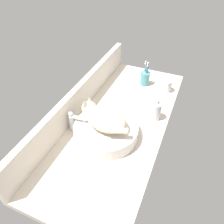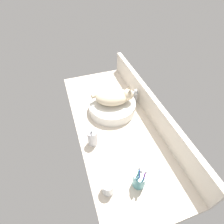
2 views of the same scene
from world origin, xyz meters
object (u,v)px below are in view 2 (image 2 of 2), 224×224
(sink_basin, at_px, (112,106))
(soap_dispenser, at_px, (93,137))
(toothbrush_cup, at_px, (139,180))
(water_glass, at_px, (108,187))
(cat, at_px, (114,96))
(faucet, at_px, (134,96))

(sink_basin, bearing_deg, soap_dispenser, -40.32)
(soap_dispenser, xyz_separation_m, toothbrush_cup, (0.35, 0.17, -0.00))
(soap_dispenser, distance_m, toothbrush_cup, 0.39)
(sink_basin, distance_m, soap_dispenser, 0.34)
(soap_dispenser, xyz_separation_m, water_glass, (0.33, 0.00, -0.02))
(water_glass, bearing_deg, toothbrush_cup, 82.28)
(cat, bearing_deg, sink_basin, -100.75)
(cat, xyz_separation_m, soap_dispenser, (0.26, -0.24, -0.08))
(toothbrush_cup, bearing_deg, cat, 174.13)
(sink_basin, height_order, faucet, faucet)
(faucet, relative_size, water_glass, 1.53)
(faucet, xyz_separation_m, toothbrush_cup, (0.64, -0.25, -0.02))
(sink_basin, relative_size, cat, 1.19)
(faucet, xyz_separation_m, soap_dispenser, (0.29, -0.42, -0.01))
(sink_basin, height_order, soap_dispenser, soap_dispenser)
(cat, relative_size, toothbrush_cup, 1.66)
(sink_basin, relative_size, faucet, 2.71)
(toothbrush_cup, relative_size, water_glass, 2.11)
(water_glass, bearing_deg, faucet, 145.86)
(soap_dispenser, bearing_deg, cat, 137.73)
(toothbrush_cup, height_order, water_glass, toothbrush_cup)
(faucet, bearing_deg, cat, -81.20)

